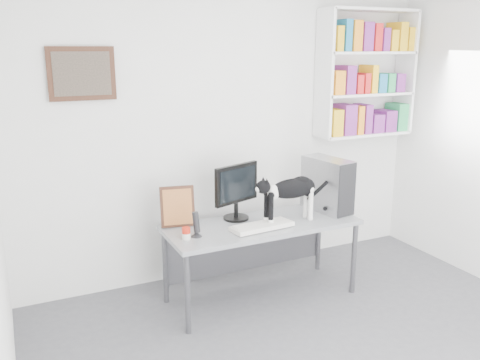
{
  "coord_description": "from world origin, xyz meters",
  "views": [
    {
      "loc": [
        -1.9,
        -2.25,
        2.1
      ],
      "look_at": [
        -0.13,
        1.53,
        1.01
      ],
      "focal_mm": 38.0,
      "sensor_mm": 36.0,
      "label": 1
    }
  ],
  "objects_px": {
    "leaning_print": "(177,206)",
    "soup_can": "(186,233)",
    "desk": "(262,261)",
    "pc_tower": "(327,185)",
    "keyboard": "(262,226)",
    "cat": "(291,200)",
    "speaker": "(196,224)",
    "monitor": "(236,192)",
    "bookshelf": "(366,74)"
  },
  "relations": [
    {
      "from": "bookshelf",
      "to": "pc_tower",
      "type": "xyz_separation_m",
      "value": [
        -0.74,
        -0.47,
        -0.93
      ]
    },
    {
      "from": "monitor",
      "to": "cat",
      "type": "relative_size",
      "value": 0.77
    },
    {
      "from": "monitor",
      "to": "cat",
      "type": "distance_m",
      "value": 0.46
    },
    {
      "from": "leaning_print",
      "to": "soup_can",
      "type": "relative_size",
      "value": 3.63
    },
    {
      "from": "desk",
      "to": "keyboard",
      "type": "relative_size",
      "value": 3.15
    },
    {
      "from": "pc_tower",
      "to": "desk",
      "type": "bearing_deg",
      "value": 176.01
    },
    {
      "from": "bookshelf",
      "to": "speaker",
      "type": "bearing_deg",
      "value": -163.53
    },
    {
      "from": "keyboard",
      "to": "soup_can",
      "type": "xyz_separation_m",
      "value": [
        -0.64,
        0.03,
        0.03
      ]
    },
    {
      "from": "bookshelf",
      "to": "keyboard",
      "type": "distance_m",
      "value": 2.0
    },
    {
      "from": "bookshelf",
      "to": "monitor",
      "type": "bearing_deg",
      "value": -167.37
    },
    {
      "from": "keyboard",
      "to": "cat",
      "type": "relative_size",
      "value": 0.82
    },
    {
      "from": "monitor",
      "to": "leaning_print",
      "type": "xyz_separation_m",
      "value": [
        -0.5,
        0.05,
        -0.07
      ]
    },
    {
      "from": "monitor",
      "to": "cat",
      "type": "height_order",
      "value": "monitor"
    },
    {
      "from": "bookshelf",
      "to": "cat",
      "type": "relative_size",
      "value": 1.97
    },
    {
      "from": "desk",
      "to": "speaker",
      "type": "bearing_deg",
      "value": -174.79
    },
    {
      "from": "monitor",
      "to": "soup_can",
      "type": "distance_m",
      "value": 0.64
    },
    {
      "from": "bookshelf",
      "to": "cat",
      "type": "bearing_deg",
      "value": -153.0
    },
    {
      "from": "bookshelf",
      "to": "leaning_print",
      "type": "distance_m",
      "value": 2.33
    },
    {
      "from": "monitor",
      "to": "soup_can",
      "type": "height_order",
      "value": "monitor"
    },
    {
      "from": "desk",
      "to": "monitor",
      "type": "xyz_separation_m",
      "value": [
        -0.15,
        0.19,
        0.58
      ]
    },
    {
      "from": "desk",
      "to": "leaning_print",
      "type": "xyz_separation_m",
      "value": [
        -0.66,
        0.23,
        0.51
      ]
    },
    {
      "from": "desk",
      "to": "speaker",
      "type": "xyz_separation_m",
      "value": [
        -0.61,
        -0.06,
        0.44
      ]
    },
    {
      "from": "desk",
      "to": "keyboard",
      "type": "bearing_deg",
      "value": -118.69
    },
    {
      "from": "desk",
      "to": "pc_tower",
      "type": "height_order",
      "value": "pc_tower"
    },
    {
      "from": "pc_tower",
      "to": "leaning_print",
      "type": "xyz_separation_m",
      "value": [
        -1.34,
        0.17,
        -0.07
      ]
    },
    {
      "from": "desk",
      "to": "keyboard",
      "type": "distance_m",
      "value": 0.38
    },
    {
      "from": "soup_can",
      "to": "cat",
      "type": "height_order",
      "value": "cat"
    },
    {
      "from": "desk",
      "to": "soup_can",
      "type": "xyz_separation_m",
      "value": [
        -0.7,
        -0.08,
        0.39
      ]
    },
    {
      "from": "bookshelf",
      "to": "cat",
      "type": "distance_m",
      "value": 1.66
    },
    {
      "from": "speaker",
      "to": "desk",
      "type": "bearing_deg",
      "value": -13.12
    },
    {
      "from": "desk",
      "to": "leaning_print",
      "type": "relative_size",
      "value": 4.72
    },
    {
      "from": "desk",
      "to": "pc_tower",
      "type": "xyz_separation_m",
      "value": [
        0.69,
        0.07,
        0.58
      ]
    },
    {
      "from": "speaker",
      "to": "cat",
      "type": "height_order",
      "value": "cat"
    },
    {
      "from": "soup_can",
      "to": "cat",
      "type": "distance_m",
      "value": 0.94
    },
    {
      "from": "pc_tower",
      "to": "speaker",
      "type": "height_order",
      "value": "pc_tower"
    },
    {
      "from": "pc_tower",
      "to": "speaker",
      "type": "relative_size",
      "value": 2.31
    },
    {
      "from": "pc_tower",
      "to": "leaning_print",
      "type": "height_order",
      "value": "pc_tower"
    },
    {
      "from": "soup_can",
      "to": "leaning_print",
      "type": "bearing_deg",
      "value": 82.95
    },
    {
      "from": "desk",
      "to": "pc_tower",
      "type": "bearing_deg",
      "value": 4.87
    },
    {
      "from": "monitor",
      "to": "leaning_print",
      "type": "relative_size",
      "value": 1.41
    },
    {
      "from": "monitor",
      "to": "keyboard",
      "type": "xyz_separation_m",
      "value": [
        0.09,
        -0.3,
        -0.22
      ]
    },
    {
      "from": "pc_tower",
      "to": "soup_can",
      "type": "bearing_deg",
      "value": 176.75
    },
    {
      "from": "bookshelf",
      "to": "keyboard",
      "type": "relative_size",
      "value": 2.4
    },
    {
      "from": "bookshelf",
      "to": "soup_can",
      "type": "xyz_separation_m",
      "value": [
        -2.13,
        -0.62,
        -1.12
      ]
    },
    {
      "from": "pc_tower",
      "to": "leaning_print",
      "type": "bearing_deg",
      "value": 163.41
    },
    {
      "from": "leaning_print",
      "to": "monitor",
      "type": "bearing_deg",
      "value": 6.15
    },
    {
      "from": "bookshelf",
      "to": "monitor",
      "type": "relative_size",
      "value": 2.54
    },
    {
      "from": "leaning_print",
      "to": "soup_can",
      "type": "bearing_deg",
      "value": -85.4
    },
    {
      "from": "speaker",
      "to": "soup_can",
      "type": "relative_size",
      "value": 2.17
    },
    {
      "from": "desk",
      "to": "monitor",
      "type": "distance_m",
      "value": 0.63
    }
  ]
}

